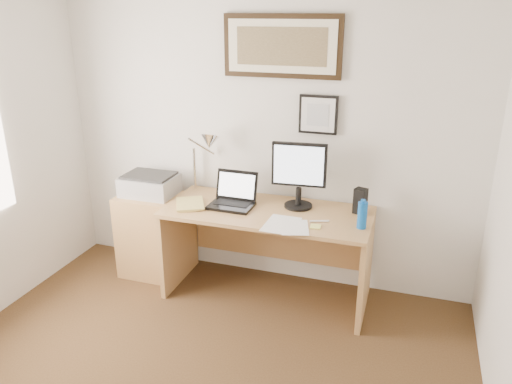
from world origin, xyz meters
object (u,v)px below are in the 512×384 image
at_px(water_bottle, 362,215).
at_px(lcd_monitor, 299,172).
at_px(laptop, 233,198).
at_px(side_cabinet, 151,235).
at_px(printer, 150,184).
at_px(book, 177,205).
at_px(desk, 270,233).

relative_size(water_bottle, lcd_monitor, 0.37).
relative_size(laptop, lcd_monitor, 0.66).
bearing_deg(side_cabinet, printer, 84.61).
xyz_separation_m(side_cabinet, printer, (0.00, 0.03, 0.45)).
height_order(water_bottle, printer, water_bottle).
bearing_deg(side_cabinet, book, -27.65).
bearing_deg(lcd_monitor, water_bottle, -24.85).
distance_m(book, desk, 0.78).
height_order(laptop, lcd_monitor, lcd_monitor).
bearing_deg(water_bottle, book, -178.64).
distance_m(book, laptop, 0.45).
bearing_deg(desk, lcd_monitor, 13.44).
distance_m(water_bottle, desk, 0.83).
bearing_deg(laptop, lcd_monitor, 13.08).
xyz_separation_m(book, printer, (-0.36, 0.22, 0.06)).
height_order(side_cabinet, book, book).
bearing_deg(desk, laptop, -167.18).
bearing_deg(printer, book, -31.86).
bearing_deg(side_cabinet, lcd_monitor, 3.82).
height_order(book, printer, printer).
relative_size(water_bottle, desk, 0.12).
relative_size(lcd_monitor, printer, 1.18).
bearing_deg(book, printer, 148.14).
distance_m(desk, laptop, 0.42).
bearing_deg(laptop, water_bottle, -7.04).
bearing_deg(printer, water_bottle, -6.02).
bearing_deg(lcd_monitor, desk, -166.56).
relative_size(book, desk, 0.18).
xyz_separation_m(book, lcd_monitor, (0.92, 0.28, 0.28)).
height_order(book, lcd_monitor, lcd_monitor).
distance_m(water_bottle, printer, 1.81).
xyz_separation_m(side_cabinet, desk, (1.07, 0.04, 0.15)).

